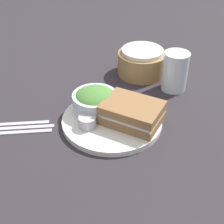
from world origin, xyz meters
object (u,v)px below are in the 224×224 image
at_px(fork, 13,132).
at_px(salad_bowl, 95,100).
at_px(bread_basket, 142,62).
at_px(dressing_cup, 87,122).
at_px(plate, 112,120).
at_px(sandwich, 132,113).
at_px(knife, 14,128).
at_px(spoon, 15,123).
at_px(drink_glass, 175,71).

bearing_deg(fork, salad_bowl, -164.10).
bearing_deg(salad_bowl, bread_basket, 72.27).
distance_m(dressing_cup, bread_basket, 0.34).
height_order(salad_bowl, fork, salad_bowl).
relative_size(plate, dressing_cup, 5.91).
distance_m(salad_bowl, fork, 0.23).
relative_size(plate, salad_bowl, 2.17).
distance_m(plate, sandwich, 0.06).
bearing_deg(fork, knife, -90.00).
xyz_separation_m(knife, spoon, (-0.01, 0.02, 0.00)).
height_order(salad_bowl, spoon, salad_bowl).
distance_m(dressing_cup, fork, 0.19).
bearing_deg(bread_basket, salad_bowl, -107.73).
height_order(salad_bowl, bread_basket, bread_basket).
relative_size(salad_bowl, spoon, 0.69).
xyz_separation_m(dressing_cup, bread_basket, (0.08, 0.33, 0.01)).
bearing_deg(plate, salad_bowl, 153.20).
height_order(plate, spoon, plate).
relative_size(plate, drink_glass, 2.20).
height_order(drink_glass, fork, drink_glass).
relative_size(salad_bowl, fork, 0.62).
xyz_separation_m(drink_glass, fork, (-0.37, -0.31, -0.06)).
distance_m(sandwich, spoon, 0.31).
height_order(salad_bowl, dressing_cup, salad_bowl).
bearing_deg(drink_glass, plate, -123.51).
relative_size(salad_bowl, bread_basket, 0.77).
xyz_separation_m(drink_glass, spoon, (-0.39, -0.28, -0.06)).
relative_size(dressing_cup, knife, 0.22).
bearing_deg(plate, dressing_cup, -137.64).
bearing_deg(knife, spoon, -90.00).
bearing_deg(bread_basket, spoon, -128.05).
distance_m(drink_glass, bread_basket, 0.13).
xyz_separation_m(salad_bowl, drink_glass, (0.19, 0.19, 0.01)).
bearing_deg(drink_glass, bread_basket, 147.42).
height_order(drink_glass, knife, drink_glass).
height_order(drink_glass, bread_basket, drink_glass).
distance_m(bread_basket, knife, 0.46).
bearing_deg(spoon, bread_basket, -147.42).
bearing_deg(salad_bowl, sandwich, -14.57).
bearing_deg(salad_bowl, drink_glass, 43.88).
height_order(salad_bowl, knife, salad_bowl).
xyz_separation_m(drink_glass, bread_basket, (-0.11, 0.07, -0.02)).
bearing_deg(plate, bread_basket, 84.05).
bearing_deg(spoon, sandwich, 173.21).
distance_m(salad_bowl, dressing_cup, 0.08).
xyz_separation_m(plate, knife, (-0.24, -0.08, -0.01)).
bearing_deg(knife, salad_bowl, -168.68).
distance_m(plate, spoon, 0.25).
height_order(bread_basket, fork, bread_basket).
xyz_separation_m(sandwich, fork, (-0.29, -0.10, -0.04)).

